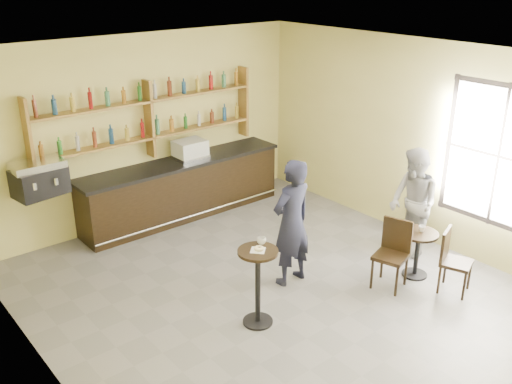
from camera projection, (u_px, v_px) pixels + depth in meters
floor at (282, 297)px, 7.78m from camera, size 7.00×7.00×0.00m
ceiling at (287, 60)px, 6.57m from camera, size 7.00×7.00×0.00m
wall_back at (146, 130)px, 9.68m from camera, size 7.00×0.00×7.00m
wall_left at (49, 263)px, 5.41m from camera, size 0.00×7.00×7.00m
wall_right at (426, 144)px, 8.94m from camera, size 0.00×7.00×7.00m
window_pane at (499, 156)px, 8.04m from camera, size 0.00×2.00×2.00m
window_frame at (499, 157)px, 8.03m from camera, size 0.04×1.70×2.10m
shelf_unit at (149, 119)px, 9.51m from camera, size 4.00×0.26×1.40m
liquor_bottles at (149, 109)px, 9.44m from camera, size 3.68×0.10×1.00m
bar_counter at (182, 188)px, 10.10m from camera, size 3.82×0.75×1.03m
espresso_machine at (39, 178)px, 8.37m from camera, size 0.80×0.58×0.52m
pastry_case at (190, 150)px, 9.95m from camera, size 0.56×0.45×0.33m
pedestal_table at (258, 287)px, 7.05m from camera, size 0.65×0.65×1.03m
napkin at (258, 250)px, 6.85m from camera, size 0.24×0.24×0.00m
donut at (259, 248)px, 6.84m from camera, size 0.14×0.14×0.04m
cup_pedestal at (261, 241)px, 6.99m from camera, size 0.14×0.14×0.09m
man_main at (292, 223)px, 7.84m from camera, size 0.69×0.47×1.83m
cafe_table at (417, 254)px, 8.20m from camera, size 0.70×0.70×0.69m
cup_cafe at (422, 229)px, 8.08m from camera, size 0.10×0.10×0.09m
chair_west at (391, 256)px, 7.86m from camera, size 0.53×0.53×0.97m
chair_south at (457, 262)px, 7.76m from camera, size 0.50×0.50×0.90m
patron_second at (413, 203)px, 8.65m from camera, size 0.91×1.01×1.70m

